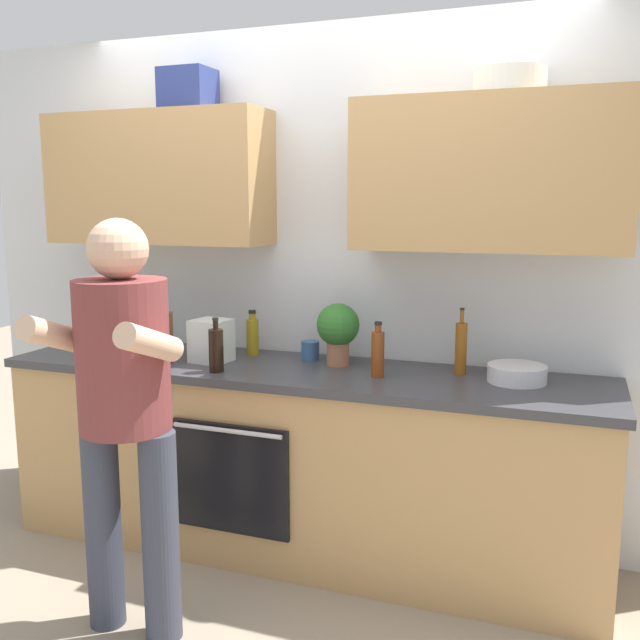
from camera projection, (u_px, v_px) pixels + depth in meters
ground_plane at (298, 548)px, 3.38m from camera, size 12.00×12.00×0.00m
back_wall_unit at (318, 236)px, 3.38m from camera, size 4.00×0.38×2.50m
counter at (297, 460)px, 3.30m from camera, size 2.84×0.67×0.90m
person_standing at (124, 397)px, 2.58m from camera, size 0.49×0.45×1.60m
bottle_oil at (253, 335)px, 3.49m from camera, size 0.06×0.06×0.23m
bottle_syrup at (461, 347)px, 3.10m from camera, size 0.05×0.05×0.30m
bottle_vinegar at (378, 353)px, 3.04m from camera, size 0.06×0.06×0.25m
bottle_soy at (216, 350)px, 3.14m from camera, size 0.07×0.07×0.25m
bottle_juice at (112, 340)px, 3.39m from camera, size 0.05×0.05×0.23m
bottle_soda at (126, 320)px, 3.61m from camera, size 0.07×0.07×0.36m
cup_tea at (310, 351)px, 3.38m from camera, size 0.09×0.09×0.09m
mixing_bowl at (517, 374)px, 2.97m from camera, size 0.25×0.25×0.07m
knife_block at (156, 337)px, 3.33m from camera, size 0.10×0.14×0.30m
potted_herb at (338, 329)px, 3.26m from camera, size 0.20×0.20×0.29m
grocery_bag_produce at (211, 341)px, 3.34m from camera, size 0.19×0.19×0.20m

